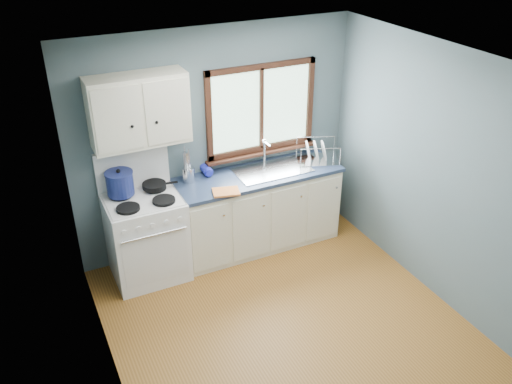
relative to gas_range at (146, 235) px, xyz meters
name	(u,v)px	position (x,y,z in m)	size (l,w,h in m)	color
floor	(293,333)	(0.95, -1.47, -0.50)	(3.20, 3.60, 0.02)	#915C23
ceiling	(304,70)	(0.95, -1.47, 2.02)	(3.20, 3.60, 0.02)	white
wall_back	(216,141)	(0.95, 0.34, 0.76)	(3.20, 0.02, 2.50)	slate
wall_front	(455,370)	(0.95, -3.28, 0.76)	(3.20, 0.02, 2.50)	slate
wall_left	(102,270)	(-0.66, -1.47, 0.76)	(0.02, 3.60, 2.50)	slate
wall_right	(446,180)	(2.56, -1.47, 0.76)	(0.02, 3.60, 2.50)	slate
gas_range	(146,235)	(0.00, 0.00, 0.00)	(0.76, 0.69, 1.36)	white
base_cabinets	(258,213)	(1.31, 0.02, -0.08)	(1.85, 0.60, 0.88)	silver
countertop	(258,175)	(1.31, 0.02, 0.41)	(1.89, 0.64, 0.04)	#1F2C45
sink	(272,175)	(1.49, 0.02, 0.37)	(0.84, 0.46, 0.44)	silver
window	(261,115)	(1.48, 0.30, 0.98)	(1.36, 0.10, 1.03)	#9EC6A8
upper_cabinets	(139,110)	(0.10, 0.15, 1.31)	(0.95, 0.35, 0.70)	silver
skillet	(154,185)	(0.17, 0.12, 0.49)	(0.38, 0.27, 0.05)	black
stockpot	(120,183)	(-0.17, 0.14, 0.59)	(0.33, 0.33, 0.28)	navy
utensil_crock	(188,174)	(0.56, 0.16, 0.51)	(0.13, 0.13, 0.42)	silver
thermos	(187,166)	(0.56, 0.21, 0.59)	(0.08, 0.08, 0.33)	silver
soap_bottle	(209,167)	(0.79, 0.15, 0.56)	(0.10, 0.10, 0.27)	#1C24AC
dish_towel	(226,192)	(0.82, -0.24, 0.44)	(0.27, 0.20, 0.02)	orange
dish_rack	(317,155)	(2.06, 0.02, 0.49)	(0.57, 0.50, 0.24)	silver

